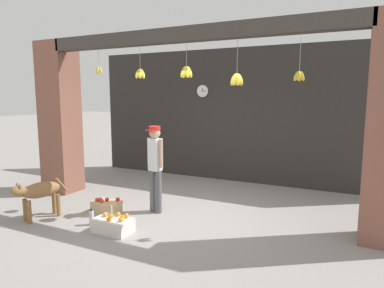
{
  "coord_description": "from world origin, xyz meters",
  "views": [
    {
      "loc": [
        2.69,
        -5.09,
        2.09
      ],
      "look_at": [
        0.0,
        0.42,
        1.22
      ],
      "focal_mm": 32.0,
      "sensor_mm": 36.0,
      "label": 1
    }
  ],
  "objects_px": {
    "fruit_crate_apples": "(107,206)",
    "water_bottle": "(92,218)",
    "wall_clock": "(203,91)",
    "fruit_crate_oranges": "(113,225)",
    "dog": "(39,192)",
    "shopkeeper": "(155,163)"
  },
  "relations": [
    {
      "from": "water_bottle",
      "to": "fruit_crate_apples",
      "type": "bearing_deg",
      "value": 107.86
    },
    {
      "from": "shopkeeper",
      "to": "wall_clock",
      "type": "distance_m",
      "value": 3.08
    },
    {
      "from": "shopkeeper",
      "to": "fruit_crate_apples",
      "type": "height_order",
      "value": "shopkeeper"
    },
    {
      "from": "dog",
      "to": "water_bottle",
      "type": "bearing_deg",
      "value": 116.37
    },
    {
      "from": "fruit_crate_apples",
      "to": "wall_clock",
      "type": "bearing_deg",
      "value": 81.63
    },
    {
      "from": "fruit_crate_oranges",
      "to": "wall_clock",
      "type": "distance_m",
      "value": 4.39
    },
    {
      "from": "dog",
      "to": "shopkeeper",
      "type": "xyz_separation_m",
      "value": [
        1.58,
        1.18,
        0.43
      ]
    },
    {
      "from": "dog",
      "to": "shopkeeper",
      "type": "height_order",
      "value": "shopkeeper"
    },
    {
      "from": "fruit_crate_apples",
      "to": "fruit_crate_oranges",
      "type": "bearing_deg",
      "value": -44.56
    },
    {
      "from": "fruit_crate_apples",
      "to": "water_bottle",
      "type": "distance_m",
      "value": 0.64
    },
    {
      "from": "shopkeeper",
      "to": "wall_clock",
      "type": "height_order",
      "value": "wall_clock"
    },
    {
      "from": "fruit_crate_apples",
      "to": "wall_clock",
      "type": "distance_m",
      "value": 3.82
    },
    {
      "from": "shopkeeper",
      "to": "fruit_crate_apples",
      "type": "distance_m",
      "value": 1.2
    },
    {
      "from": "shopkeeper",
      "to": "fruit_crate_oranges",
      "type": "bearing_deg",
      "value": 94.99
    },
    {
      "from": "water_bottle",
      "to": "wall_clock",
      "type": "distance_m",
      "value": 4.32
    },
    {
      "from": "fruit_crate_apples",
      "to": "water_bottle",
      "type": "height_order",
      "value": "fruit_crate_apples"
    },
    {
      "from": "fruit_crate_oranges",
      "to": "wall_clock",
      "type": "height_order",
      "value": "wall_clock"
    },
    {
      "from": "fruit_crate_oranges",
      "to": "water_bottle",
      "type": "relative_size",
      "value": 2.24
    },
    {
      "from": "fruit_crate_oranges",
      "to": "water_bottle",
      "type": "bearing_deg",
      "value": 170.09
    },
    {
      "from": "dog",
      "to": "shopkeeper",
      "type": "distance_m",
      "value": 2.02
    },
    {
      "from": "fruit_crate_apples",
      "to": "water_bottle",
      "type": "xyz_separation_m",
      "value": [
        0.2,
        -0.61,
        0.01
      ]
    },
    {
      "from": "dog",
      "to": "wall_clock",
      "type": "relative_size",
      "value": 2.96
    }
  ]
}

